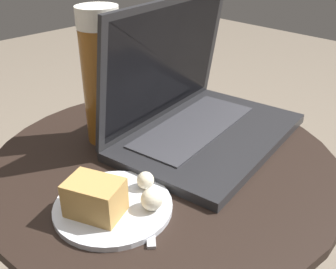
# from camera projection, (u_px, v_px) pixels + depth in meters

# --- Properties ---
(table) EXTENTS (0.63, 0.63, 0.54)m
(table) POSITION_uv_depth(u_px,v_px,m) (164.00, 228.00, 0.80)
(table) COLOR #9E9EA3
(table) RESTS_ON ground_plane
(laptop) EXTENTS (0.41, 0.31, 0.26)m
(laptop) POSITION_uv_depth(u_px,v_px,m) (195.00, 111.00, 0.77)
(laptop) COLOR #232326
(laptop) RESTS_ON table
(beer_glass) EXTENTS (0.08, 0.08, 0.26)m
(beer_glass) POSITION_uv_depth(u_px,v_px,m) (102.00, 77.00, 0.72)
(beer_glass) COLOR brown
(beer_glass) RESTS_ON table
(snack_plate) EXTENTS (0.18, 0.18, 0.06)m
(snack_plate) POSITION_uv_depth(u_px,v_px,m) (110.00, 202.00, 0.58)
(snack_plate) COLOR silver
(snack_plate) RESTS_ON table
(fork) EXTENTS (0.12, 0.14, 0.00)m
(fork) POSITION_uv_depth(u_px,v_px,m) (149.00, 203.00, 0.60)
(fork) COLOR #B2B2B7
(fork) RESTS_ON table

